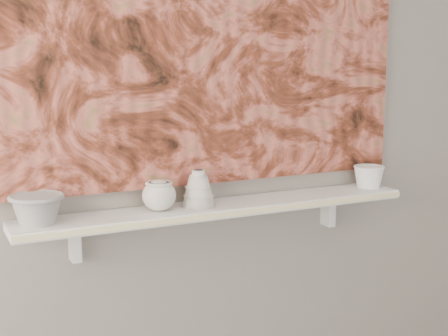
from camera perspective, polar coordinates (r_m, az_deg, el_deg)
wall_back at (r=2.16m, az=-1.34°, el=8.17°), size 3.60×0.00×3.60m
shelf at (r=2.13m, az=-0.21°, el=-3.67°), size 1.40×0.18×0.03m
shelf_stripe at (r=2.05m, az=0.93°, el=-4.22°), size 1.40×0.01×0.02m
bracket_left at (r=2.05m, az=-13.50°, el=-6.64°), size 0.03×0.06×0.12m
bracket_right at (r=2.45m, az=9.49°, el=-3.83°), size 0.03×0.06×0.12m
painting at (r=2.15m, az=-1.19°, el=13.23°), size 1.50×0.02×1.10m
house_motif at (r=2.37m, az=8.91°, el=5.34°), size 0.09×0.00×0.08m
bowl_grey at (r=1.93m, az=-16.74°, el=-3.59°), size 0.21×0.21×0.09m
cup_cream at (r=2.03m, az=-5.96°, el=-2.52°), size 0.14×0.14×0.10m
bell_vessel at (r=2.08m, az=-2.35°, el=-1.85°), size 0.12×0.12×0.12m
bowl_white at (r=2.45m, az=13.10°, el=-0.75°), size 0.15×0.15×0.09m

